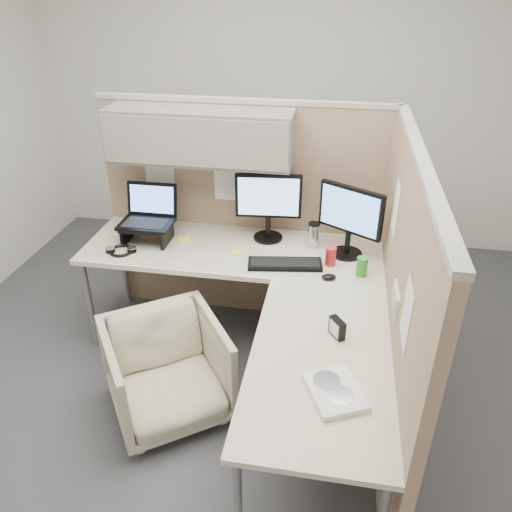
% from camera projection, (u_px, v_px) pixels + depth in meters
% --- Properties ---
extents(ground, '(4.50, 4.50, 0.00)m').
position_uv_depth(ground, '(234.00, 388.00, 3.21)').
color(ground, '#3B3C41').
rests_on(ground, ground).
extents(partition_back, '(2.00, 0.36, 1.63)m').
position_uv_depth(partition_back, '(225.00, 180.00, 3.41)').
color(partition_back, '#9E8268').
rests_on(partition_back, ground).
extents(partition_right, '(0.07, 2.03, 1.63)m').
position_uv_depth(partition_right, '(396.00, 304.00, 2.61)').
color(partition_right, '#9E8268').
rests_on(partition_right, ground).
extents(desk, '(2.00, 1.98, 0.73)m').
position_uv_depth(desk, '(257.00, 290.00, 2.96)').
color(desk, beige).
rests_on(desk, ground).
extents(office_chair, '(0.87, 0.86, 0.66)m').
position_uv_depth(office_chair, '(167.00, 367.00, 2.90)').
color(office_chair, beige).
rests_on(office_chair, ground).
extents(monitor_left, '(0.44, 0.20, 0.47)m').
position_uv_depth(monitor_left, '(268.00, 202.00, 3.31)').
color(monitor_left, black).
rests_on(monitor_left, desk).
extents(monitor_right, '(0.40, 0.26, 0.47)m').
position_uv_depth(monitor_right, '(350.00, 216.00, 3.11)').
color(monitor_right, black).
rests_on(monitor_right, desk).
extents(laptop_station, '(0.35, 0.30, 0.37)m').
position_uv_depth(laptop_station, '(148.00, 221.00, 3.37)').
color(laptop_station, black).
rests_on(laptop_station, desk).
extents(keyboard, '(0.48, 0.22, 0.02)m').
position_uv_depth(keyboard, '(285.00, 264.00, 3.12)').
color(keyboard, black).
rests_on(keyboard, desk).
extents(mouse, '(0.10, 0.08, 0.03)m').
position_uv_depth(mouse, '(329.00, 277.00, 2.98)').
color(mouse, black).
rests_on(mouse, desk).
extents(travel_mug, '(0.08, 0.08, 0.17)m').
position_uv_depth(travel_mug, '(314.00, 235.00, 3.30)').
color(travel_mug, silver).
rests_on(travel_mug, desk).
extents(soda_can_green, '(0.07, 0.07, 0.12)m').
position_uv_depth(soda_can_green, '(362.00, 266.00, 3.00)').
color(soda_can_green, '#268C1E').
rests_on(soda_can_green, desk).
extents(soda_can_silver, '(0.07, 0.07, 0.12)m').
position_uv_depth(soda_can_silver, '(331.00, 256.00, 3.11)').
color(soda_can_silver, '#B21E1E').
rests_on(soda_can_silver, desk).
extents(sticky_note_c, '(0.10, 0.10, 0.01)m').
position_uv_depth(sticky_note_c, '(185.00, 240.00, 3.42)').
color(sticky_note_c, '#F1F23F').
rests_on(sticky_note_c, desk).
extents(sticky_note_d, '(0.09, 0.09, 0.01)m').
position_uv_depth(sticky_note_d, '(237.00, 252.00, 3.27)').
color(sticky_note_d, '#F1F23F').
rests_on(sticky_note_d, desk).
extents(headphones, '(0.20, 0.19, 0.03)m').
position_uv_depth(headphones, '(121.00, 250.00, 3.27)').
color(headphones, black).
rests_on(headphones, desk).
extents(paper_stack, '(0.31, 0.34, 0.03)m').
position_uv_depth(paper_stack, '(335.00, 392.00, 2.16)').
color(paper_stack, white).
rests_on(paper_stack, desk).
extents(desk_clock, '(0.09, 0.10, 0.10)m').
position_uv_depth(desk_clock, '(337.00, 328.00, 2.49)').
color(desk_clock, black).
rests_on(desk_clock, desk).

